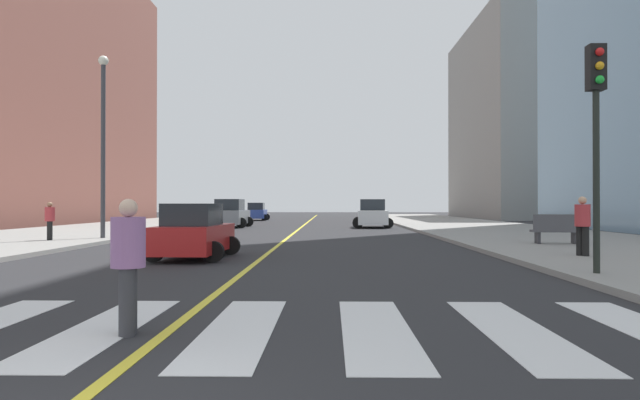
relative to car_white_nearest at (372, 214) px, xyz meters
The scene contains 15 objects.
sidewalk_kerb_east 17.06m from the car_white_nearest, 65.22° to the right, with size 10.00×120.00×0.15m, color gray.
crosswalk_paint 31.89m from the car_white_nearest, 99.13° to the right, with size 13.50×4.00×0.01m.
lane_divider_paint 6.85m from the car_white_nearest, 138.17° to the left, with size 0.16×80.00×0.01m, color yellow.
parking_garage_concrete 37.43m from the car_white_nearest, 50.28° to the left, with size 18.00×24.00×23.29m, color gray.
low_rise_brick_west 35.83m from the car_white_nearest, 161.28° to the left, with size 16.00×32.00×25.52m, color brown.
car_white_nearest is the anchor object (origin of this frame).
car_gray_second 10.11m from the car_white_nearest, behind, with size 2.88×4.55×2.01m.
car_red_third 23.29m from the car_white_nearest, 107.77° to the right, with size 2.40×3.78×1.67m.
car_blue_fourth 19.82m from the car_white_nearest, 122.09° to the left, with size 2.59×4.08×1.81m.
traffic_light_near_corner 26.98m from the car_white_nearest, 83.93° to the right, with size 0.36×0.41×4.98m.
park_bench 18.72m from the car_white_nearest, 72.56° to the right, with size 1.84×0.70×1.12m.
pedestrian_crossing 32.29m from the car_white_nearest, 99.84° to the right, with size 0.43×0.43×1.72m.
pedestrian_waiting_east 23.09m from the car_white_nearest, 79.07° to the right, with size 0.43×0.43×1.73m.
pedestrian_walking_west 21.80m from the car_white_nearest, 132.52° to the right, with size 0.39×0.39×1.59m.
street_lamp 20.01m from the car_white_nearest, 131.99° to the right, with size 0.44×0.44×8.15m.
Camera 1 is at (2.10, -3.19, 1.65)m, focal length 30.59 mm.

